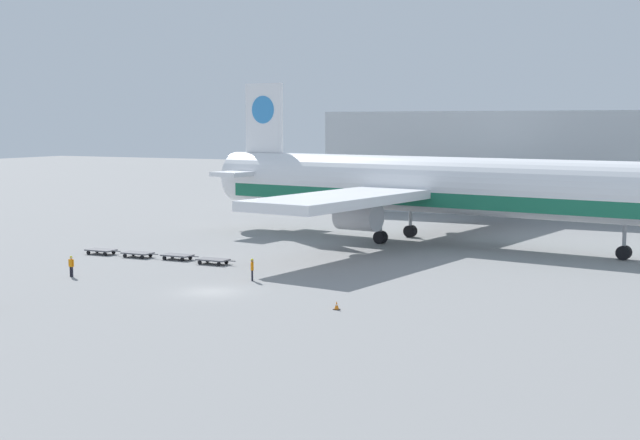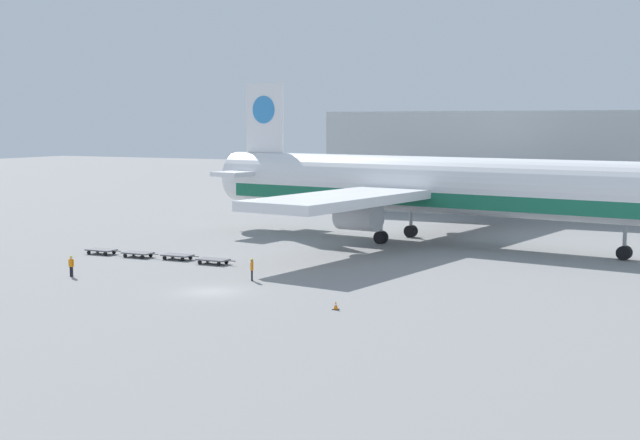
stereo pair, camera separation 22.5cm
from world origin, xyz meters
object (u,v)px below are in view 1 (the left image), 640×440
(traffic_cone_near, at_px, (337,305))
(ground_crew_far, at_px, (71,264))
(airplane_main, at_px, (425,187))
(baggage_dolly_second, at_px, (138,253))
(baggage_dolly_trail, at_px, (213,260))
(baggage_dolly_third, at_px, (177,256))
(baggage_dolly_lead, at_px, (101,250))
(ground_crew_near, at_px, (252,268))

(traffic_cone_near, bearing_deg, ground_crew_far, 175.81)
(airplane_main, bearing_deg, baggage_dolly_second, -125.33)
(baggage_dolly_second, distance_m, baggage_dolly_trail, 8.51)
(airplane_main, bearing_deg, traffic_cone_near, -71.77)
(baggage_dolly_second, distance_m, baggage_dolly_third, 4.17)
(airplane_main, height_order, traffic_cone_near, airplane_main)
(baggage_dolly_lead, xyz_separation_m, ground_crew_far, (6.11, -10.78, 0.62))
(ground_crew_near, bearing_deg, baggage_dolly_trail, -155.15)
(ground_crew_far, bearing_deg, traffic_cone_near, 178.53)
(airplane_main, xyz_separation_m, traffic_cone_near, (6.32, -34.26, -5.55))
(baggage_dolly_lead, xyz_separation_m, baggage_dolly_second, (4.34, 0.02, 0.00))
(baggage_dolly_second, bearing_deg, traffic_cone_near, -26.72)
(baggage_dolly_second, height_order, baggage_dolly_trail, same)
(ground_crew_far, xyz_separation_m, traffic_cone_near, (24.81, -1.82, -0.73))
(airplane_main, height_order, baggage_dolly_lead, airplane_main)
(baggage_dolly_trail, relative_size, ground_crew_near, 2.07)
(baggage_dolly_trail, bearing_deg, airplane_main, 60.42)
(ground_crew_near, bearing_deg, baggage_dolly_lead, -134.01)
(baggage_dolly_second, relative_size, traffic_cone_near, 6.34)
(traffic_cone_near, bearing_deg, airplane_main, 100.45)
(baggage_dolly_lead, relative_size, traffic_cone_near, 6.34)
(airplane_main, relative_size, baggage_dolly_second, 15.58)
(baggage_dolly_second, xyz_separation_m, traffic_cone_near, (26.58, -12.62, -0.10))
(airplane_main, distance_m, ground_crew_far, 37.66)
(airplane_main, distance_m, traffic_cone_near, 35.28)
(baggage_dolly_trail, distance_m, traffic_cone_near, 21.91)
(baggage_dolly_third, bearing_deg, airplane_main, 51.37)
(baggage_dolly_trail, xyz_separation_m, ground_crew_far, (-6.74, -10.58, 0.62))
(airplane_main, height_order, baggage_dolly_second, airplane_main)
(traffic_cone_near, bearing_deg, ground_crew_near, 147.46)
(baggage_dolly_lead, height_order, baggage_dolly_trail, same)
(airplane_main, relative_size, traffic_cone_near, 98.78)
(baggage_dolly_third, relative_size, traffic_cone_near, 6.34)
(airplane_main, bearing_deg, ground_crew_near, -91.29)
(airplane_main, bearing_deg, ground_crew_far, -111.91)
(baggage_dolly_second, bearing_deg, ground_crew_far, -82.03)
(baggage_dolly_second, bearing_deg, baggage_dolly_trail, -2.84)
(baggage_dolly_lead, distance_m, baggage_dolly_trail, 12.86)
(ground_crew_far, bearing_deg, airplane_main, -116.96)
(airplane_main, height_order, ground_crew_near, airplane_main)
(baggage_dolly_lead, relative_size, ground_crew_far, 2.15)
(baggage_dolly_second, distance_m, ground_crew_near, 16.92)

